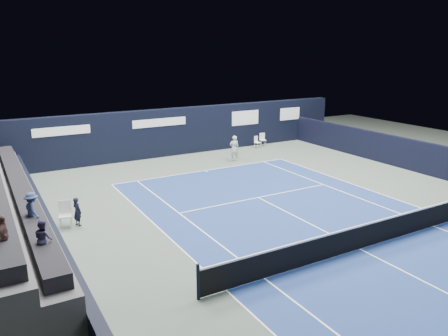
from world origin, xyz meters
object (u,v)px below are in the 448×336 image
(folding_chair_back_a, at_px, (256,140))
(tennis_player, at_px, (234,148))
(folding_chair_back_b, at_px, (263,139))
(line_judge_chair, at_px, (65,212))
(tennis_net, at_px, (361,236))

(folding_chair_back_a, xyz_separation_m, tennis_player, (-3.32, -2.41, 0.24))
(folding_chair_back_a, xyz_separation_m, folding_chair_back_b, (0.75, 0.33, -0.03))
(line_judge_chair, bearing_deg, folding_chair_back_b, 42.50)
(folding_chair_back_a, bearing_deg, tennis_player, -159.18)
(folding_chair_back_b, xyz_separation_m, line_judge_chair, (-15.40, -8.49, 0.08))
(folding_chair_back_b, bearing_deg, tennis_player, -131.37)
(line_judge_chair, distance_m, tennis_net, 11.32)
(folding_chair_back_a, distance_m, folding_chair_back_b, 0.82)
(folding_chair_back_b, height_order, line_judge_chair, line_judge_chair)
(line_judge_chair, bearing_deg, tennis_net, -26.77)
(line_judge_chair, bearing_deg, tennis_player, 40.56)
(folding_chair_back_a, xyz_separation_m, line_judge_chair, (-14.65, -8.16, 0.05))
(tennis_player, bearing_deg, line_judge_chair, -153.08)
(line_judge_chair, xyz_separation_m, tennis_net, (8.62, -7.33, -0.10))
(folding_chair_back_a, distance_m, tennis_player, 4.11)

